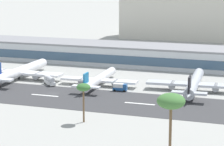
# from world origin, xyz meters

# --- Properties ---
(ground_plane) EXTENTS (1400.00, 1400.00, 0.00)m
(ground_plane) POSITION_xyz_m (0.00, 0.00, 0.00)
(ground_plane) COLOR #9E9E99
(runway_strip) EXTENTS (800.00, 33.13, 0.08)m
(runway_strip) POSITION_xyz_m (0.00, -4.29, 0.04)
(runway_strip) COLOR #38383A
(runway_strip) RESTS_ON ground_plane
(runway_centreline_dash_4) EXTENTS (12.00, 1.20, 0.01)m
(runway_centreline_dash_4) POSITION_xyz_m (-1.93, -4.29, 0.09)
(runway_centreline_dash_4) COLOR white
(runway_centreline_dash_4) RESTS_ON runway_strip
(runway_centreline_dash_5) EXTENTS (12.00, 1.20, 0.01)m
(runway_centreline_dash_5) POSITION_xyz_m (38.43, -4.29, 0.09)
(runway_centreline_dash_5) COLOR white
(runway_centreline_dash_5) RESTS_ON runway_strip
(terminal_building) EXTENTS (222.00, 25.12, 10.97)m
(terminal_building) POSITION_xyz_m (14.29, 73.12, 5.49)
(terminal_building) COLOR silver
(terminal_building) RESTS_ON ground_plane
(distant_hotel_block) EXTENTS (147.13, 32.79, 48.32)m
(distant_hotel_block) POSITION_xyz_m (47.07, 186.97, 24.16)
(distant_hotel_block) COLOR beige
(distant_hotel_block) RESTS_ON ground_plane
(airliner_navy_tail_gate_0) EXTENTS (41.93, 51.70, 10.79)m
(airliner_navy_tail_gate_0) POSITION_xyz_m (-27.23, 20.20, 3.44)
(airliner_navy_tail_gate_0) COLOR white
(airliner_navy_tail_gate_0) RESTS_ON ground_plane
(airliner_blue_tail_gate_1) EXTENTS (34.92, 43.53, 9.08)m
(airliner_blue_tail_gate_1) POSITION_xyz_m (13.08, 18.57, 2.90)
(airliner_blue_tail_gate_1) COLOR silver
(airliner_blue_tail_gate_1) RESTS_ON ground_plane
(airliner_black_tail_gate_2) EXTENTS (40.81, 50.19, 10.47)m
(airliner_black_tail_gate_2) POSITION_xyz_m (54.81, 21.83, 3.34)
(airliner_black_tail_gate_2) COLOR silver
(airliner_black_tail_gate_2) RESTS_ON ground_plane
(service_box_truck_0) EXTENTS (6.16, 3.04, 3.25)m
(service_box_truck_0) POSITION_xyz_m (25.01, 12.87, 1.79)
(service_box_truck_0) COLOR #23569E
(service_box_truck_0) RESTS_ON ground_plane
(service_fuel_truck_1) EXTENTS (7.86, 7.84, 3.95)m
(service_fuel_truck_1) POSITION_xyz_m (-8.29, 13.78, 2.03)
(service_fuel_truck_1) COLOR white
(service_fuel_truck_1) RESTS_ON ground_plane
(palm_tree_1) EXTENTS (4.75, 4.75, 13.43)m
(palm_tree_1) POSITION_xyz_m (26.88, -33.24, 11.70)
(palm_tree_1) COLOR brown
(palm_tree_1) RESTS_ON ground_plane
(palm_tree_2) EXTENTS (7.82, 7.82, 17.82)m
(palm_tree_2) POSITION_xyz_m (61.20, -54.85, 15.39)
(palm_tree_2) COLOR brown
(palm_tree_2) RESTS_ON ground_plane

